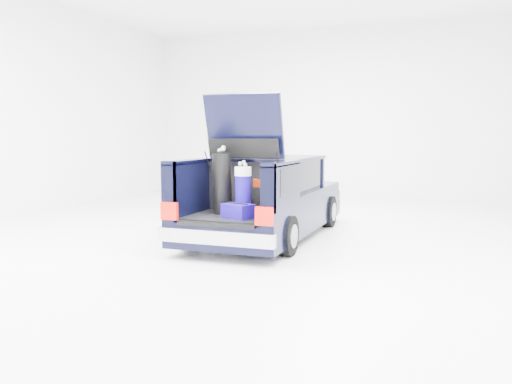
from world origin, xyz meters
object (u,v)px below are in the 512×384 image
at_px(black_golf_bag, 222,183).
at_px(blue_duffel, 238,211).
at_px(car, 268,199).
at_px(red_suitcase, 264,196).
at_px(blue_golf_bag, 243,191).

distance_m(black_golf_bag, blue_duffel, 0.65).
bearing_deg(blue_duffel, car, 118.40).
relative_size(red_suitcase, blue_golf_bag, 0.67).
bearing_deg(blue_duffel, blue_golf_bag, 118.60).
bearing_deg(blue_golf_bag, red_suitcase, 65.58).
distance_m(car, red_suitcase, 1.26).
bearing_deg(red_suitcase, blue_golf_bag, -136.64).
distance_m(car, blue_duffel, 1.85).
height_order(red_suitcase, blue_duffel, red_suitcase).
bearing_deg(car, black_golf_bag, -98.77).
height_order(blue_golf_bag, blue_duffel, blue_golf_bag).
bearing_deg(black_golf_bag, red_suitcase, 47.96).
relative_size(red_suitcase, black_golf_bag, 0.54).
bearing_deg(blue_duffel, black_golf_bag, 162.80).
relative_size(blue_golf_bag, blue_duffel, 1.61).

